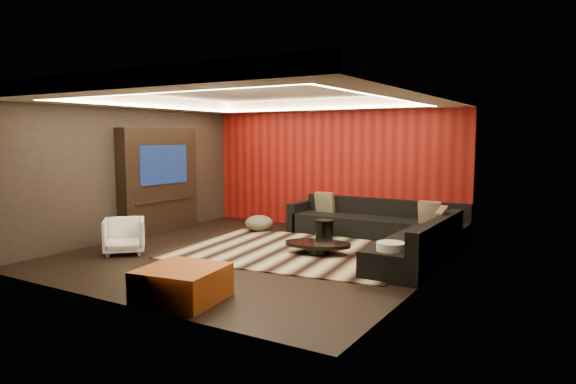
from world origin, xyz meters
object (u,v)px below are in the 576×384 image
Objects in this scene: drum_stool at (324,230)px; orange_ottoman at (182,284)px; coffee_table at (318,248)px; armchair at (124,236)px; white_side_table at (391,260)px; sectional_sofa at (389,232)px.

orange_ottoman is at bearing -88.51° from drum_stool.
coffee_table is 3.37m from armchair.
white_side_table is 2.97m from orange_ottoman.
drum_stool is at bearing 91.49° from orange_ottoman.
sectional_sofa is at bearing 75.83° from orange_ottoman.
coffee_table is 0.32× the size of sectional_sofa.
coffee_table is at bearing -15.66° from armchair.
sectional_sofa is (0.81, 1.30, 0.14)m from coffee_table.
sectional_sofa is at bearing 13.01° from drum_stool.
armchair reaches higher than coffee_table.
orange_ottoman is 1.38× the size of armchair.
white_side_table reaches higher than drum_stool.
sectional_sofa is (-0.77, 2.05, 0.00)m from white_side_table.
white_side_table is (1.97, -1.77, 0.04)m from drum_stool.
white_side_table is at bearing -25.32° from coffee_table.
armchair is at bearing 152.05° from orange_ottoman.
armchair reaches higher than drum_stool.
coffee_table is at bearing 84.59° from orange_ottoman.
armchair is 4.77m from sectional_sofa.
white_side_table is 2.19m from sectional_sofa.
drum_stool is 4.09m from orange_ottoman.
drum_stool is 0.43× the size of orange_ottoman.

